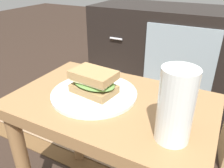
{
  "coord_description": "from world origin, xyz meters",
  "views": [
    {
      "loc": [
        0.25,
        -0.48,
        0.79
      ],
      "look_at": [
        0.0,
        0.0,
        0.51
      ],
      "focal_mm": 36.35,
      "sensor_mm": 36.0,
      "label": 1
    }
  ],
  "objects_px": {
    "beer_glass": "(175,108)",
    "tv_cabinet": "(167,53)",
    "plate": "(94,94)",
    "sandwich_front": "(94,82)"
  },
  "relations": [
    {
      "from": "tv_cabinet",
      "to": "beer_glass",
      "type": "height_order",
      "value": "beer_glass"
    },
    {
      "from": "tv_cabinet",
      "to": "sandwich_front",
      "type": "xyz_separation_m",
      "value": [
        0.03,
        -0.95,
        0.21
      ]
    },
    {
      "from": "sandwich_front",
      "to": "beer_glass",
      "type": "height_order",
      "value": "beer_glass"
    },
    {
      "from": "beer_glass",
      "to": "tv_cabinet",
      "type": "bearing_deg",
      "value": 104.93
    },
    {
      "from": "plate",
      "to": "sandwich_front",
      "type": "height_order",
      "value": "sandwich_front"
    },
    {
      "from": "plate",
      "to": "beer_glass",
      "type": "bearing_deg",
      "value": -18.09
    },
    {
      "from": "plate",
      "to": "beer_glass",
      "type": "distance_m",
      "value": 0.27
    },
    {
      "from": "tv_cabinet",
      "to": "sandwich_front",
      "type": "bearing_deg",
      "value": -88.22
    },
    {
      "from": "tv_cabinet",
      "to": "beer_glass",
      "type": "distance_m",
      "value": 1.09
    },
    {
      "from": "tv_cabinet",
      "to": "sandwich_front",
      "type": "height_order",
      "value": "tv_cabinet"
    }
  ]
}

